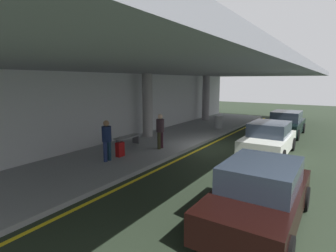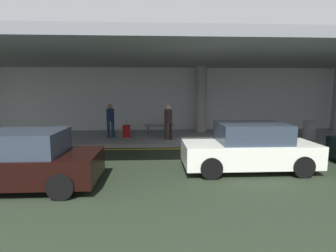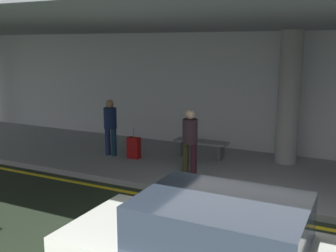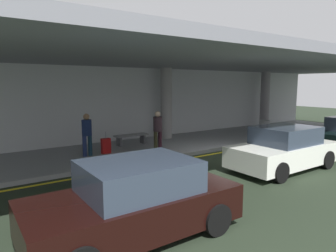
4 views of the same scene
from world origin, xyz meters
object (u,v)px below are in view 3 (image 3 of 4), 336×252
person_waiting_for_ride (190,138)px  bench_metal (201,145)px  traveler_with_luggage (110,124)px  support_column_left_mid (289,98)px  suitcase_upright_primary (134,148)px

person_waiting_for_ride → bench_metal: person_waiting_for_ride is taller
traveler_with_luggage → person_waiting_for_ride: (2.86, -0.67, 0.00)m
traveler_with_luggage → bench_metal: size_ratio=1.05×
support_column_left_mid → bench_metal: bearing=-167.4°
person_waiting_for_ride → support_column_left_mid: bearing=-169.6°
traveler_with_luggage → suitcase_upright_primary: traveler_with_luggage is taller
support_column_left_mid → suitcase_upright_primary: (-4.05, -1.54, -1.51)m
person_waiting_for_ride → traveler_with_luggage: bearing=-51.3°
traveler_with_luggage → bench_metal: traveler_with_luggage is taller
person_waiting_for_ride → bench_metal: size_ratio=1.05×
traveler_with_luggage → suitcase_upright_primary: 1.02m
support_column_left_mid → traveler_with_luggage: 5.15m
bench_metal → suitcase_upright_primary: bearing=-149.0°
support_column_left_mid → traveler_with_luggage: bearing=-162.0°
traveler_with_luggage → bench_metal: (2.47, 1.05, -0.61)m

